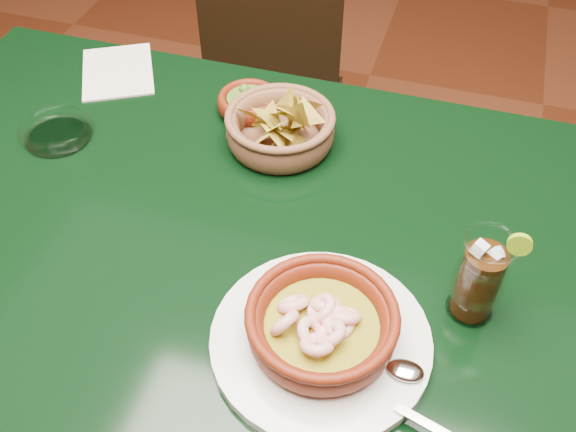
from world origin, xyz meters
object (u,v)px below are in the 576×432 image
(chip_basket, at_px, (281,128))
(dining_chair, at_px, (264,91))
(shrimp_plate, at_px, (322,329))
(dining_table, at_px, (211,256))
(cola_drink, at_px, (480,278))

(chip_basket, bearing_deg, dining_chair, 112.23)
(dining_chair, height_order, chip_basket, chip_basket)
(dining_chair, relative_size, shrimp_plate, 2.33)
(dining_table, relative_size, dining_chair, 1.40)
(dining_table, distance_m, dining_chair, 0.74)
(dining_chair, xyz_separation_m, shrimp_plate, (0.38, -0.87, 0.31))
(dining_table, relative_size, chip_basket, 5.52)
(cola_drink, bearing_deg, dining_table, 171.72)
(dining_chair, xyz_separation_m, chip_basket, (0.21, -0.51, 0.31))
(dining_table, bearing_deg, chip_basket, 72.60)
(dining_chair, height_order, cola_drink, cola_drink)
(dining_chair, bearing_deg, cola_drink, -54.00)
(dining_table, height_order, chip_basket, chip_basket)
(shrimp_plate, xyz_separation_m, chip_basket, (-0.17, 0.37, 0.00))
(chip_basket, bearing_deg, dining_table, -107.40)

